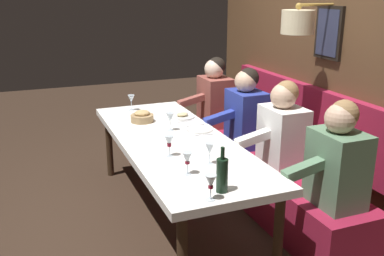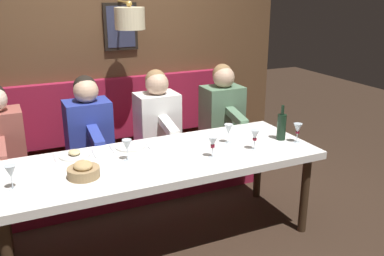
{
  "view_description": "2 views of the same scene",
  "coord_description": "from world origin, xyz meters",
  "px_view_note": "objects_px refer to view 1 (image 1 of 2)",
  "views": [
    {
      "loc": [
        -1.17,
        -3.39,
        1.98
      ],
      "look_at": [
        0.05,
        -0.29,
        0.92
      ],
      "focal_mm": 41.37,
      "sensor_mm": 36.0,
      "label": 1
    },
    {
      "loc": [
        -2.85,
        1.05,
        1.98
      ],
      "look_at": [
        0.05,
        -0.29,
        0.92
      ],
      "focal_mm": 39.98,
      "sensor_mm": 36.0,
      "label": 2
    }
  ],
  "objects_px": {
    "diner_near": "(283,129)",
    "wine_glass_4": "(210,149)",
    "dining_table": "(174,146)",
    "bread_bowl": "(142,117)",
    "wine_glass_2": "(170,118)",
    "wine_bottle": "(222,175)",
    "wine_glass_3": "(169,142)",
    "wine_glass_5": "(211,182)",
    "diner_far": "(215,94)",
    "diner_nearest": "(337,158)",
    "diner_middle": "(246,110)",
    "wine_glass_0": "(131,99)",
    "wine_glass_1": "(187,159)"
  },
  "relations": [
    {
      "from": "diner_near",
      "to": "wine_glass_4",
      "type": "xyz_separation_m",
      "value": [
        -0.83,
        -0.32,
        0.04
      ]
    },
    {
      "from": "wine_glass_4",
      "to": "dining_table",
      "type": "bearing_deg",
      "value": 95.08
    },
    {
      "from": "bread_bowl",
      "to": "dining_table",
      "type": "bearing_deg",
      "value": -79.12
    },
    {
      "from": "wine_glass_2",
      "to": "wine_bottle",
      "type": "bearing_deg",
      "value": -94.55
    },
    {
      "from": "wine_glass_3",
      "to": "wine_glass_5",
      "type": "xyz_separation_m",
      "value": [
        -0.0,
        -0.79,
        0.0
      ]
    },
    {
      "from": "diner_far",
      "to": "wine_glass_2",
      "type": "height_order",
      "value": "diner_far"
    },
    {
      "from": "diner_near",
      "to": "wine_glass_5",
      "type": "xyz_separation_m",
      "value": [
        -1.05,
        -0.85,
        0.04
      ]
    },
    {
      "from": "dining_table",
      "to": "diner_nearest",
      "type": "distance_m",
      "value": 1.36
    },
    {
      "from": "diner_middle",
      "to": "wine_glass_4",
      "type": "xyz_separation_m",
      "value": [
        -0.83,
        -0.98,
        0.04
      ]
    },
    {
      "from": "wine_glass_0",
      "to": "bread_bowl",
      "type": "height_order",
      "value": "wine_glass_0"
    },
    {
      "from": "diner_middle",
      "to": "bread_bowl",
      "type": "distance_m",
      "value": 1.03
    },
    {
      "from": "diner_middle",
      "to": "wine_glass_4",
      "type": "bearing_deg",
      "value": -130.0
    },
    {
      "from": "wine_bottle",
      "to": "diner_far",
      "type": "bearing_deg",
      "value": 66.73
    },
    {
      "from": "wine_bottle",
      "to": "diner_nearest",
      "type": "bearing_deg",
      "value": 3.16
    },
    {
      "from": "diner_nearest",
      "to": "wine_glass_1",
      "type": "relative_size",
      "value": 4.82
    },
    {
      "from": "wine_glass_0",
      "to": "dining_table",
      "type": "bearing_deg",
      "value": -84.2
    },
    {
      "from": "wine_glass_0",
      "to": "wine_glass_2",
      "type": "distance_m",
      "value": 0.83
    },
    {
      "from": "wine_glass_0",
      "to": "diner_middle",
      "type": "bearing_deg",
      "value": -35.11
    },
    {
      "from": "wine_glass_1",
      "to": "wine_bottle",
      "type": "relative_size",
      "value": 0.55
    },
    {
      "from": "diner_nearest",
      "to": "diner_near",
      "type": "height_order",
      "value": "same"
    },
    {
      "from": "dining_table",
      "to": "diner_middle",
      "type": "xyz_separation_m",
      "value": [
        0.88,
        0.36,
        0.14
      ]
    },
    {
      "from": "diner_nearest",
      "to": "wine_glass_3",
      "type": "relative_size",
      "value": 4.82
    },
    {
      "from": "wine_glass_5",
      "to": "wine_glass_0",
      "type": "bearing_deg",
      "value": 88.36
    },
    {
      "from": "diner_far",
      "to": "bread_bowl",
      "type": "bearing_deg",
      "value": -153.18
    },
    {
      "from": "dining_table",
      "to": "bread_bowl",
      "type": "bearing_deg",
      "value": 100.88
    },
    {
      "from": "diner_nearest",
      "to": "diner_middle",
      "type": "height_order",
      "value": "same"
    },
    {
      "from": "diner_nearest",
      "to": "diner_far",
      "type": "bearing_deg",
      "value": 90.0
    },
    {
      "from": "dining_table",
      "to": "bread_bowl",
      "type": "distance_m",
      "value": 0.62
    },
    {
      "from": "wine_bottle",
      "to": "wine_glass_0",
      "type": "bearing_deg",
      "value": 91.34
    },
    {
      "from": "wine_glass_0",
      "to": "wine_glass_5",
      "type": "height_order",
      "value": "same"
    },
    {
      "from": "diner_near",
      "to": "wine_glass_5",
      "type": "distance_m",
      "value": 1.35
    },
    {
      "from": "wine_glass_4",
      "to": "wine_glass_5",
      "type": "distance_m",
      "value": 0.58
    },
    {
      "from": "wine_glass_4",
      "to": "wine_glass_5",
      "type": "height_order",
      "value": "same"
    },
    {
      "from": "diner_middle",
      "to": "wine_glass_2",
      "type": "height_order",
      "value": "diner_middle"
    },
    {
      "from": "wine_glass_0",
      "to": "wine_glass_2",
      "type": "xyz_separation_m",
      "value": [
        0.15,
        -0.81,
        0.0
      ]
    },
    {
      "from": "bread_bowl",
      "to": "wine_glass_1",
      "type": "bearing_deg",
      "value": -92.01
    },
    {
      "from": "wine_glass_1",
      "to": "wine_glass_2",
      "type": "relative_size",
      "value": 1.0
    },
    {
      "from": "wine_glass_4",
      "to": "wine_bottle",
      "type": "bearing_deg",
      "value": -104.03
    },
    {
      "from": "diner_nearest",
      "to": "diner_near",
      "type": "xyz_separation_m",
      "value": [
        0.0,
        0.72,
        0.0
      ]
    },
    {
      "from": "diner_far",
      "to": "wine_glass_4",
      "type": "relative_size",
      "value": 4.82
    },
    {
      "from": "dining_table",
      "to": "wine_glass_3",
      "type": "xyz_separation_m",
      "value": [
        -0.17,
        -0.36,
        0.18
      ]
    },
    {
      "from": "diner_nearest",
      "to": "wine_glass_4",
      "type": "bearing_deg",
      "value": 154.21
    },
    {
      "from": "diner_far",
      "to": "wine_bottle",
      "type": "xyz_separation_m",
      "value": [
        -0.94,
        -2.18,
        0.04
      ]
    },
    {
      "from": "diner_far",
      "to": "wine_glass_0",
      "type": "bearing_deg",
      "value": -176.97
    },
    {
      "from": "wine_glass_1",
      "to": "wine_glass_0",
      "type": "bearing_deg",
      "value": 88.22
    },
    {
      "from": "wine_glass_3",
      "to": "diner_far",
      "type": "bearing_deg",
      "value": 54.5
    },
    {
      "from": "diner_nearest",
      "to": "wine_bottle",
      "type": "height_order",
      "value": "diner_nearest"
    },
    {
      "from": "wine_bottle",
      "to": "bread_bowl",
      "type": "distance_m",
      "value": 1.68
    },
    {
      "from": "wine_glass_1",
      "to": "wine_glass_4",
      "type": "bearing_deg",
      "value": 27.96
    },
    {
      "from": "dining_table",
      "to": "diner_nearest",
      "type": "height_order",
      "value": "diner_nearest"
    }
  ]
}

